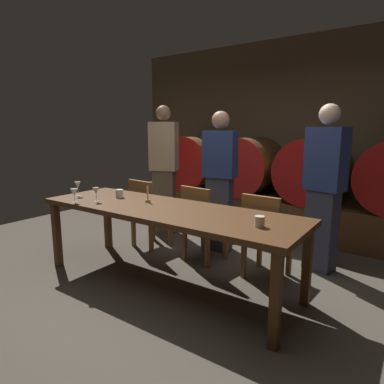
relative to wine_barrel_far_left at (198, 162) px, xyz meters
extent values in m
plane|color=#4C443A|center=(1.46, -2.34, -0.95)|extent=(7.42, 7.42, 0.00)
cube|color=brown|center=(1.46, 0.55, 0.49)|extent=(5.71, 0.24, 2.86)
cube|color=brown|center=(1.46, 0.00, -0.69)|extent=(5.14, 0.90, 0.51)
cylinder|color=brown|center=(0.00, 0.00, 0.00)|extent=(0.87, 0.87, 0.87)
cylinder|color=#9E1411|center=(0.00, -0.45, 0.00)|extent=(0.88, 0.03, 0.88)
cylinder|color=#9E1411|center=(0.00, 0.45, 0.00)|extent=(0.88, 0.03, 0.88)
cylinder|color=#2D2D33|center=(0.00, 0.00, 0.00)|extent=(0.87, 0.04, 0.87)
cylinder|color=#513319|center=(0.96, 0.00, 0.00)|extent=(0.87, 0.87, 0.87)
cylinder|color=#B21C16|center=(0.96, -0.45, 0.00)|extent=(0.88, 0.03, 0.88)
cylinder|color=#B21C16|center=(0.96, 0.45, 0.00)|extent=(0.88, 0.03, 0.88)
cylinder|color=#2D2D33|center=(0.96, 0.00, 0.00)|extent=(0.87, 0.04, 0.87)
cylinder|color=brown|center=(1.94, 0.00, 0.00)|extent=(0.87, 0.87, 0.87)
cylinder|color=#9E1411|center=(1.94, -0.45, 0.00)|extent=(0.88, 0.03, 0.88)
cylinder|color=#9E1411|center=(1.94, 0.45, 0.00)|extent=(0.88, 0.03, 0.88)
cylinder|color=#2D2D33|center=(1.94, 0.00, 0.00)|extent=(0.87, 0.04, 0.87)
cube|color=#4C2D16|center=(1.19, -2.34, -0.21)|extent=(2.68, 0.84, 0.05)
cube|color=#4C2D16|center=(-0.07, -2.70, -0.59)|extent=(0.07, 0.07, 0.72)
cube|color=#4C2D16|center=(2.45, -2.70, -0.59)|extent=(0.07, 0.07, 0.72)
cube|color=#4C2D16|center=(-0.07, -1.98, -0.59)|extent=(0.07, 0.07, 0.72)
cube|color=#4C2D16|center=(2.45, -1.98, -0.59)|extent=(0.07, 0.07, 0.72)
cube|color=brown|center=(0.35, -1.60, -0.51)|extent=(0.44, 0.44, 0.04)
cube|color=brown|center=(0.33, -1.78, -0.28)|extent=(0.40, 0.08, 0.42)
cube|color=brown|center=(0.54, -1.45, -0.74)|extent=(0.05, 0.05, 0.42)
cube|color=brown|center=(0.20, -1.42, -0.74)|extent=(0.05, 0.05, 0.42)
cube|color=brown|center=(0.50, -1.79, -0.74)|extent=(0.05, 0.05, 0.42)
cube|color=brown|center=(0.17, -1.76, -0.74)|extent=(0.05, 0.05, 0.42)
cube|color=brown|center=(1.19, -1.61, -0.51)|extent=(0.44, 0.44, 0.04)
cube|color=brown|center=(1.16, -1.79, -0.28)|extent=(0.40, 0.09, 0.42)
cube|color=brown|center=(1.37, -1.46, -0.74)|extent=(0.05, 0.05, 0.42)
cube|color=brown|center=(1.04, -1.42, -0.74)|extent=(0.05, 0.05, 0.42)
cube|color=brown|center=(1.33, -1.80, -0.74)|extent=(0.05, 0.05, 0.42)
cube|color=brown|center=(1.00, -1.76, -0.74)|extent=(0.05, 0.05, 0.42)
cube|color=brown|center=(1.95, -1.63, -0.51)|extent=(0.43, 0.43, 0.04)
cube|color=brown|center=(1.94, -1.81, -0.28)|extent=(0.40, 0.07, 0.42)
cube|color=brown|center=(2.14, -1.48, -0.74)|extent=(0.05, 0.05, 0.42)
cube|color=brown|center=(1.80, -1.45, -0.74)|extent=(0.05, 0.05, 0.42)
cube|color=brown|center=(2.11, -1.82, -0.74)|extent=(0.05, 0.05, 0.42)
cube|color=brown|center=(1.77, -1.79, -0.74)|extent=(0.05, 0.05, 0.42)
cube|color=brown|center=(0.14, -1.08, -0.48)|extent=(0.35, 0.30, 0.93)
cube|color=tan|center=(0.14, -1.08, 0.32)|extent=(0.44, 0.37, 0.68)
sphere|color=#8C664C|center=(0.14, -1.08, 0.78)|extent=(0.21, 0.21, 0.21)
cube|color=#33384C|center=(1.15, -1.24, -0.48)|extent=(0.33, 0.25, 0.93)
cube|color=navy|center=(1.15, -1.24, 0.26)|extent=(0.42, 0.30, 0.56)
sphere|color=tan|center=(1.15, -1.24, 0.66)|extent=(0.21, 0.21, 0.21)
cube|color=#33384C|center=(2.36, -1.14, -0.51)|extent=(0.34, 0.27, 0.88)
cube|color=navy|center=(2.36, -1.14, 0.26)|extent=(0.43, 0.33, 0.65)
sphere|color=beige|center=(2.36, -1.14, 0.71)|extent=(0.21, 0.21, 0.21)
cylinder|color=olive|center=(0.89, -2.26, -0.17)|extent=(0.05, 0.05, 0.02)
cylinder|color=#EDE5CC|center=(0.89, -2.26, -0.09)|extent=(0.02, 0.02, 0.14)
cone|color=yellow|center=(0.89, -2.26, -0.01)|extent=(0.01, 0.01, 0.02)
cylinder|color=white|center=(0.03, -2.46, -0.18)|extent=(0.06, 0.06, 0.00)
cylinder|color=white|center=(0.03, -2.46, -0.13)|extent=(0.01, 0.01, 0.09)
cone|color=white|center=(0.03, -2.46, -0.05)|extent=(0.07, 0.07, 0.07)
cylinder|color=white|center=(0.29, -2.69, -0.18)|extent=(0.06, 0.06, 0.00)
cylinder|color=white|center=(0.29, -2.69, -0.14)|extent=(0.01, 0.01, 0.06)
cone|color=white|center=(0.29, -2.69, -0.07)|extent=(0.07, 0.07, 0.08)
cylinder|color=silver|center=(0.44, -2.54, -0.18)|extent=(0.06, 0.06, 0.00)
cylinder|color=silver|center=(0.44, -2.54, -0.14)|extent=(0.01, 0.01, 0.07)
cone|color=silver|center=(0.44, -2.54, -0.07)|extent=(0.06, 0.06, 0.07)
cylinder|color=white|center=(0.48, -2.26, -0.14)|extent=(0.08, 0.08, 0.09)
cylinder|color=beige|center=(2.19, -2.41, -0.14)|extent=(0.08, 0.08, 0.08)
camera|label=1|loc=(3.18, -4.73, 0.56)|focal=31.13mm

